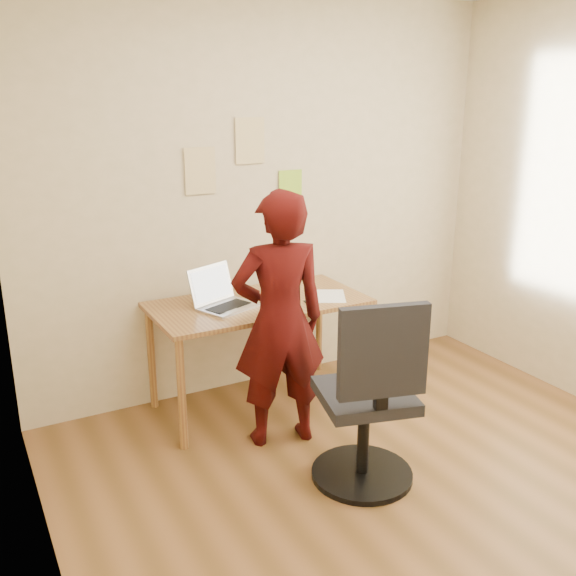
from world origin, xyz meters
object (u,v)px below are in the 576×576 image
desk (259,314)px  phone (311,303)px  person (279,321)px  laptop (222,299)px  office_chair (369,407)px

desk → phone: 0.36m
person → laptop: bearing=-61.3°
laptop → person: size_ratio=0.28×
phone → office_chair: office_chair is taller
office_chair → person: bearing=121.7°
laptop → phone: 0.57m
office_chair → person: (-0.19, 0.65, 0.31)m
phone → laptop: bearing=168.2°
desk → office_chair: 1.14m
laptop → phone: bearing=-45.4°
laptop → person: 0.51m
desk → phone: (0.27, -0.21, 0.09)m
laptop → office_chair: 1.23m
office_chair → phone: bearing=94.3°
phone → person: 0.45m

